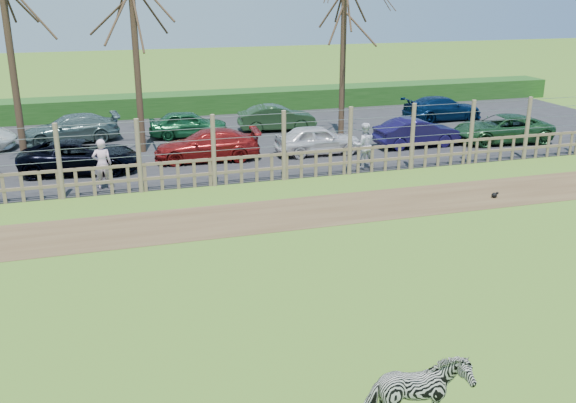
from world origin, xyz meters
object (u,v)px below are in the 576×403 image
object	(u,v)px
tree_mid	(134,32)
car_2	(80,156)
car_4	(318,140)
car_10	(188,124)
tree_left	(5,15)
car_5	(417,132)
car_9	(71,129)
visitor_a	(102,164)
car_13	(442,108)
car_6	(502,129)
car_11	(277,118)
zebra	(416,397)
car_3	(207,145)
visitor_b	(364,145)
tree_right	(344,18)
crow	(495,195)

from	to	relation	value
tree_mid	car_2	distance (m)	5.48
car_4	car_10	bearing A→B (deg)	45.31
tree_left	car_5	world-z (taller)	tree_left
car_5	car_9	size ratio (longest dim) A/B	0.88
visitor_a	car_13	bearing A→B (deg)	-154.69
car_2	car_13	bearing A→B (deg)	-66.65
tree_mid	car_6	size ratio (longest dim) A/B	1.58
car_4	car_11	world-z (taller)	same
visitor_a	car_11	bearing A→B (deg)	-136.12
zebra	visitor_a	size ratio (longest dim) A/B	0.93
tree_mid	car_3	xyz separation A→B (m)	(2.34, -2.14, -4.23)
tree_mid	car_4	xyz separation A→B (m)	(6.83, -2.46, -4.23)
tree_mid	car_2	world-z (taller)	tree_mid
visitor_b	tree_mid	bearing A→B (deg)	-26.03
tree_right	car_11	xyz separation A→B (m)	(-2.54, 1.87, -4.60)
car_10	car_13	bearing A→B (deg)	-84.85
car_9	car_10	xyz separation A→B (m)	(5.08, -0.48, 0.00)
visitor_b	car_11	world-z (taller)	visitor_b
car_3	car_9	xyz separation A→B (m)	(-5.20, 4.78, 0.00)
zebra	crow	bearing A→B (deg)	-37.46
tree_mid	car_13	size ratio (longest dim) A/B	1.65
tree_left	car_3	distance (m)	8.53
car_9	car_13	bearing A→B (deg)	83.51
crow	car_2	xyz separation A→B (m)	(-12.95, 6.95, 0.54)
car_4	car_5	bearing A→B (deg)	-89.02
car_2	tree_mid	bearing A→B (deg)	-36.14
visitor_a	visitor_b	xyz separation A→B (m)	(9.48, -0.07, 0.00)
car_3	car_5	distance (m)	8.99
zebra	tree_left	bearing A→B (deg)	22.79
car_4	visitor_a	bearing A→B (deg)	106.26
car_6	car_9	xyz separation A→B (m)	(-18.14, 5.44, 0.00)
tree_right	crow	size ratio (longest dim) A/B	30.13
tree_right	zebra	distance (m)	21.28
tree_left	crow	xyz separation A→B (m)	(15.02, -8.46, -5.52)
car_6	car_10	size ratio (longest dim) A/B	1.23
car_2	car_5	size ratio (longest dim) A/B	1.19
visitor_a	car_4	world-z (taller)	visitor_a
car_11	car_5	bearing A→B (deg)	-130.37
car_2	car_11	size ratio (longest dim) A/B	1.19
zebra	car_6	xyz separation A→B (m)	(12.73, 16.46, -0.04)
tree_left	visitor_a	bearing A→B (deg)	-53.99
tree_left	car_4	world-z (taller)	tree_left
zebra	car_10	distance (m)	21.42
tree_left	visitor_a	xyz separation A→B (m)	(2.82, -3.87, -4.71)
car_3	car_6	distance (m)	12.96
zebra	car_5	xyz separation A→B (m)	(8.77, 16.83, -0.04)
car_2	car_11	distance (m)	10.13
car_5	car_9	world-z (taller)	same
tree_right	tree_mid	bearing A→B (deg)	-176.82
tree_right	crow	xyz separation A→B (m)	(1.52, -9.96, -5.14)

